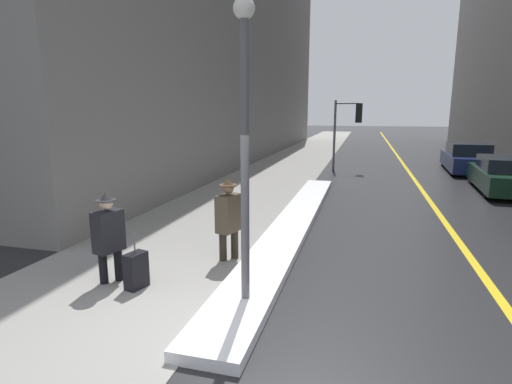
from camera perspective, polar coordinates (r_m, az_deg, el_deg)
ground_plane at (r=5.56m, az=-7.21°, el=-19.03°), size 160.00×160.00×0.00m
sidewalk_slab at (r=19.99m, az=3.83°, el=3.31°), size 4.00×80.00×0.01m
road_centre_stripe at (r=19.73m, az=21.18°, el=2.44°), size 0.16×80.00×0.00m
snow_bank_curb at (r=10.09m, az=5.42°, el=-4.33°), size 0.90×11.90×0.16m
building_facade_left at (r=26.64m, az=-5.16°, el=24.09°), size 6.00×36.00×17.37m
lamp_post at (r=5.38m, az=-1.64°, el=8.94°), size 0.28×0.28×4.23m
traffic_light_near at (r=19.80m, az=13.30°, el=9.94°), size 1.31×0.32×3.35m
pedestrian_nearside at (r=7.00m, az=-20.33°, el=-5.65°), size 0.39×0.53×1.54m
pedestrian_in_fedora at (r=7.57m, az=-3.96°, el=-3.41°), size 0.41×0.55×1.60m
parked_car_dark_green at (r=16.62m, az=32.27°, el=1.99°), size 2.19×4.40×1.25m
parked_car_navy at (r=21.59m, az=27.88°, el=4.32°), size 2.06×4.96×1.37m
rolling_suitcase at (r=6.80m, az=-16.75°, el=-10.72°), size 0.31×0.40×0.95m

